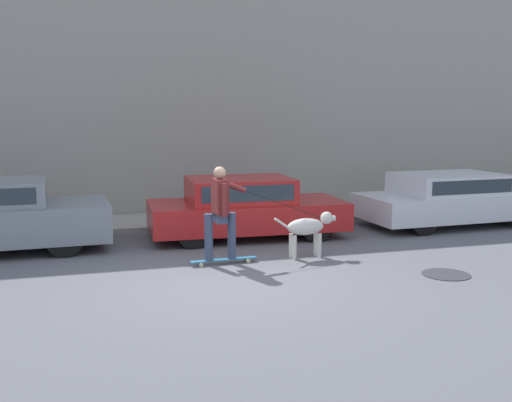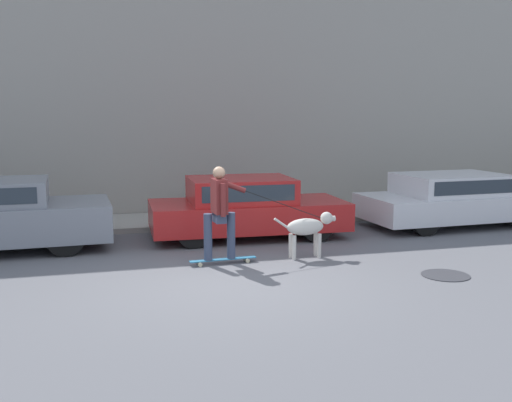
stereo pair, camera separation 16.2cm
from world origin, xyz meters
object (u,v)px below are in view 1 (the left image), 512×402
Objects in this scene: skateboarder at (221,209)px; parked_car_2 at (453,199)px; dog at (308,227)px; parked_car_1 at (245,208)px.

parked_car_2 is at bearing 15.88° from skateboarder.
dog is 1.62m from skateboarder.
parked_car_1 is 4.83m from parked_car_2.
dog is at bearing -157.32° from parked_car_2.
parked_car_1 is 0.91× the size of parked_car_2.
skateboarder reaches higher than parked_car_1.
skateboarder is (-5.79, -2.00, 0.35)m from parked_car_2.
parked_car_2 is at bearing 21.29° from dog.
parked_car_2 reaches higher than dog.
dog is at bearing -70.64° from parked_car_1.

